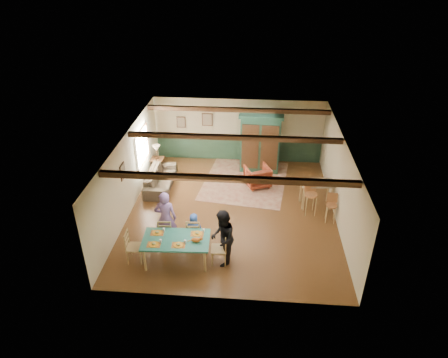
# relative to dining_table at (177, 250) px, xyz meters

# --- Properties ---
(floor) EXTENTS (8.00, 8.00, 0.00)m
(floor) POSITION_rel_dining_table_xyz_m (1.42, 2.67, -0.39)
(floor) COLOR #4A2B14
(floor) RESTS_ON ground
(wall_back) EXTENTS (7.00, 0.02, 2.70)m
(wall_back) POSITION_rel_dining_table_xyz_m (1.42, 6.67, 0.96)
(wall_back) COLOR beige
(wall_back) RESTS_ON floor
(wall_left) EXTENTS (0.02, 8.00, 2.70)m
(wall_left) POSITION_rel_dining_table_xyz_m (-2.08, 2.67, 0.96)
(wall_left) COLOR beige
(wall_left) RESTS_ON floor
(wall_right) EXTENTS (0.02, 8.00, 2.70)m
(wall_right) POSITION_rel_dining_table_xyz_m (4.92, 2.67, 0.96)
(wall_right) COLOR beige
(wall_right) RESTS_ON floor
(ceiling) EXTENTS (7.00, 8.00, 0.02)m
(ceiling) POSITION_rel_dining_table_xyz_m (1.42, 2.67, 2.31)
(ceiling) COLOR silver
(ceiling) RESTS_ON wall_back
(wainscot_back) EXTENTS (6.95, 0.03, 0.90)m
(wainscot_back) POSITION_rel_dining_table_xyz_m (1.42, 6.65, 0.06)
(wainscot_back) COLOR #1E3726
(wainscot_back) RESTS_ON floor
(ceiling_beam_front) EXTENTS (6.95, 0.16, 0.16)m
(ceiling_beam_front) POSITION_rel_dining_table_xyz_m (1.42, 0.37, 2.22)
(ceiling_beam_front) COLOR black
(ceiling_beam_front) RESTS_ON ceiling
(ceiling_beam_mid) EXTENTS (6.95, 0.16, 0.16)m
(ceiling_beam_mid) POSITION_rel_dining_table_xyz_m (1.42, 3.07, 2.22)
(ceiling_beam_mid) COLOR black
(ceiling_beam_mid) RESTS_ON ceiling
(ceiling_beam_back) EXTENTS (6.95, 0.16, 0.16)m
(ceiling_beam_back) POSITION_rel_dining_table_xyz_m (1.42, 5.67, 2.22)
(ceiling_beam_back) COLOR black
(ceiling_beam_back) RESTS_ON ceiling
(window_left) EXTENTS (0.06, 1.60, 1.30)m
(window_left) POSITION_rel_dining_table_xyz_m (-2.05, 4.37, 1.16)
(window_left) COLOR white
(window_left) RESTS_ON wall_left
(picture_left_wall) EXTENTS (0.04, 0.42, 0.52)m
(picture_left_wall) POSITION_rel_dining_table_xyz_m (-2.05, 2.07, 1.36)
(picture_left_wall) COLOR tan
(picture_left_wall) RESTS_ON wall_left
(picture_back_a) EXTENTS (0.45, 0.04, 0.55)m
(picture_back_a) POSITION_rel_dining_table_xyz_m (0.12, 6.64, 1.41)
(picture_back_a) COLOR tan
(picture_back_a) RESTS_ON wall_back
(picture_back_b) EXTENTS (0.38, 0.04, 0.48)m
(picture_back_b) POSITION_rel_dining_table_xyz_m (-0.98, 6.64, 1.26)
(picture_back_b) COLOR tan
(picture_back_b) RESTS_ON wall_back
(dining_table) EXTENTS (1.94, 1.14, 0.79)m
(dining_table) POSITION_rel_dining_table_xyz_m (0.00, 0.00, 0.00)
(dining_table) COLOR #21685A
(dining_table) RESTS_ON floor
(dining_chair_far_left) EXTENTS (0.46, 0.48, 1.00)m
(dining_chair_far_left) POSITION_rel_dining_table_xyz_m (-0.46, 0.74, 0.11)
(dining_chair_far_left) COLOR #A18450
(dining_chair_far_left) RESTS_ON floor
(dining_chair_far_right) EXTENTS (0.46, 0.48, 1.00)m
(dining_chair_far_right) POSITION_rel_dining_table_xyz_m (0.38, 0.78, 0.11)
(dining_chair_far_right) COLOR #A18450
(dining_chair_far_right) RESTS_ON floor
(dining_chair_end_left) EXTENTS (0.48, 0.46, 1.00)m
(dining_chair_end_left) POSITION_rel_dining_table_xyz_m (-1.21, -0.06, 0.11)
(dining_chair_end_left) COLOR #A18450
(dining_chair_end_left) RESTS_ON floor
(dining_chair_end_right) EXTENTS (0.48, 0.46, 1.00)m
(dining_chair_end_right) POSITION_rel_dining_table_xyz_m (1.21, 0.06, 0.11)
(dining_chair_end_right) COLOR #A18450
(dining_chair_end_right) RESTS_ON floor
(person_man) EXTENTS (0.68, 0.46, 1.81)m
(person_man) POSITION_rel_dining_table_xyz_m (-0.46, 0.82, 0.51)
(person_man) COLOR #8762A9
(person_man) RESTS_ON floor
(person_woman) EXTENTS (0.70, 0.87, 1.73)m
(person_woman) POSITION_rel_dining_table_xyz_m (1.31, 0.06, 0.47)
(person_woman) COLOR black
(person_woman) RESTS_ON floor
(person_child) EXTENTS (0.53, 0.36, 1.06)m
(person_child) POSITION_rel_dining_table_xyz_m (0.38, 0.86, 0.13)
(person_child) COLOR #294EA7
(person_child) RESTS_ON floor
(cat) EXTENTS (0.38, 0.16, 0.19)m
(cat) POSITION_rel_dining_table_xyz_m (0.58, -0.08, 0.49)
(cat) COLOR orange
(cat) RESTS_ON dining_table
(place_setting_near_left) EXTENTS (0.43, 0.33, 0.11)m
(place_setting_near_left) POSITION_rel_dining_table_xyz_m (-0.56, -0.29, 0.45)
(place_setting_near_left) COLOR orange
(place_setting_near_left) RESTS_ON dining_table
(place_setting_near_center) EXTENTS (0.43, 0.33, 0.11)m
(place_setting_near_center) POSITION_rel_dining_table_xyz_m (0.12, -0.26, 0.45)
(place_setting_near_center) COLOR orange
(place_setting_near_center) RESTS_ON dining_table
(place_setting_far_left) EXTENTS (0.43, 0.33, 0.11)m
(place_setting_far_left) POSITION_rel_dining_table_xyz_m (-0.59, 0.24, 0.45)
(place_setting_far_left) COLOR orange
(place_setting_far_left) RESTS_ON dining_table
(place_setting_far_right) EXTENTS (0.43, 0.33, 0.11)m
(place_setting_far_right) POSITION_rel_dining_table_xyz_m (0.56, 0.29, 0.45)
(place_setting_far_right) COLOR orange
(place_setting_far_right) RESTS_ON dining_table
(area_rug) EXTENTS (3.54, 4.04, 0.01)m
(area_rug) POSITION_rel_dining_table_xyz_m (1.80, 4.84, -0.39)
(area_rug) COLOR tan
(area_rug) RESTS_ON floor
(armoire) EXTENTS (1.75, 0.78, 2.42)m
(armoire) POSITION_rel_dining_table_xyz_m (2.33, 5.79, 0.82)
(armoire) COLOR #153527
(armoire) RESTS_ON floor
(armchair) EXTENTS (1.13, 1.14, 0.80)m
(armchair) POSITION_rel_dining_table_xyz_m (2.27, 4.52, 0.01)
(armchair) COLOR #521910
(armchair) RESTS_ON floor
(sofa) EXTENTS (0.91, 2.27, 0.66)m
(sofa) POSITION_rel_dining_table_xyz_m (-1.41, 4.15, -0.06)
(sofa) COLOR #3F3527
(sofa) RESTS_ON floor
(end_table) EXTENTS (0.54, 0.54, 0.62)m
(end_table) POSITION_rel_dining_table_xyz_m (-1.76, 5.26, -0.08)
(end_table) COLOR black
(end_table) RESTS_ON floor
(table_lamp) EXTENTS (0.33, 0.33, 0.57)m
(table_lamp) POSITION_rel_dining_table_xyz_m (-1.76, 5.26, 0.52)
(table_lamp) COLOR #D1B487
(table_lamp) RESTS_ON end_table
(counter_table) EXTENTS (1.17, 0.74, 0.93)m
(counter_table) POSITION_rel_dining_table_xyz_m (4.32, 3.30, 0.07)
(counter_table) COLOR tan
(counter_table) RESTS_ON floor
(bar_stool_left) EXTENTS (0.49, 0.52, 1.22)m
(bar_stool_left) POSITION_rel_dining_table_xyz_m (4.06, 2.78, 0.22)
(bar_stool_left) COLOR #A86D41
(bar_stool_left) RESTS_ON floor
(bar_stool_right) EXTENTS (0.40, 0.43, 1.01)m
(bar_stool_right) POSITION_rel_dining_table_xyz_m (4.70, 2.36, 0.11)
(bar_stool_right) COLOR #A86D41
(bar_stool_right) RESTS_ON floor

